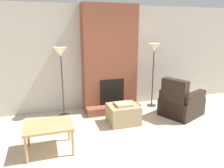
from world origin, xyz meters
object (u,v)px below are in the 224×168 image
floor_lamp_left (61,57)px  floor_lamp_right (154,52)px  armchair (180,104)px  side_table (49,127)px  ottoman (123,114)px

floor_lamp_left → floor_lamp_right: size_ratio=0.98×
armchair → side_table: (-3.03, -0.68, 0.14)m
armchair → floor_lamp_right: floor_lamp_right is taller
floor_lamp_left → floor_lamp_right: bearing=0.0°
floor_lamp_left → ottoman: bearing=-33.9°
side_table → armchair: bearing=12.6°
armchair → floor_lamp_right: bearing=-3.0°
floor_lamp_left → floor_lamp_right: 2.33m
side_table → floor_lamp_left: bearing=75.7°
ottoman → floor_lamp_left: bearing=146.1°
armchair → floor_lamp_right: (-0.32, 0.81, 1.15)m
side_table → floor_lamp_right: size_ratio=0.48×
side_table → floor_lamp_right: (2.71, 1.49, 1.01)m
ottoman → side_table: size_ratio=0.82×
side_table → floor_lamp_left: (0.38, 1.49, 0.98)m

